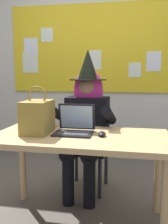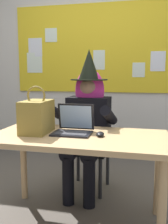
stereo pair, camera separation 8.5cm
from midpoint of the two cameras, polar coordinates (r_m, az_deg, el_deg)
ground_plane at (r=2.36m, az=-5.25°, el=-22.38°), size 24.00×24.00×0.00m
wall_back_bulletin at (r=3.70m, az=1.90°, el=11.57°), size 6.50×1.93×2.79m
desk_main at (r=2.03m, az=-2.17°, el=-7.76°), size 1.38×0.73×0.74m
chair_at_desk at (r=2.75m, az=0.27°, el=-6.27°), size 0.45×0.45×0.90m
person_costumed at (r=2.58m, az=-0.42°, el=-0.77°), size 0.61×0.66×1.45m
laptop at (r=2.07m, az=-3.26°, el=-3.28°), size 0.30×0.26×0.23m
computer_mouse at (r=1.97m, az=2.74°, el=-4.87°), size 0.07×0.11×0.03m
handbag at (r=2.09m, az=-11.38°, el=-0.99°), size 0.20×0.30×0.38m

